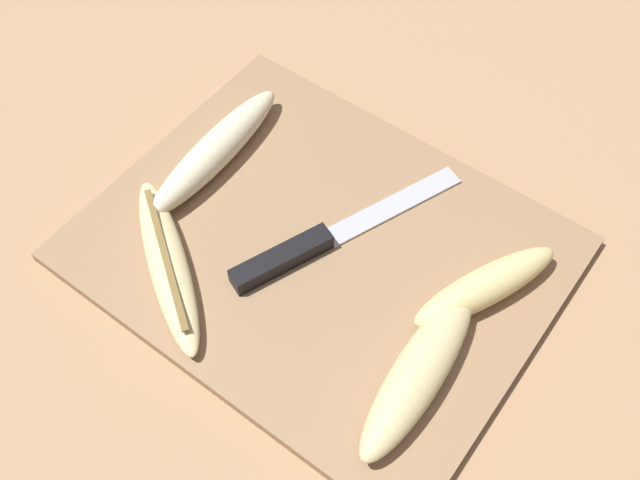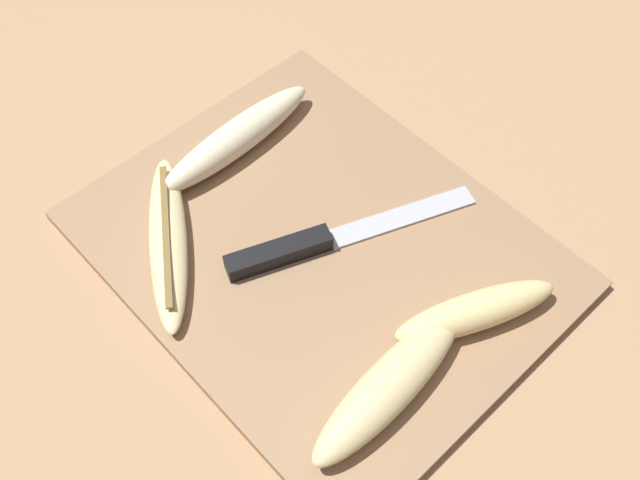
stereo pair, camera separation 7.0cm
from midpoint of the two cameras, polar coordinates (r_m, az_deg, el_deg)
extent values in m
plane|color=tan|center=(0.71, 2.78, -1.19)|extent=(4.00, 4.00, 0.00)
cube|color=#997551|center=(0.71, 2.80, -0.93)|extent=(0.42, 0.34, 0.01)
cube|color=black|center=(0.69, -0.29, -1.20)|extent=(0.06, 0.10, 0.02)
cube|color=#B7BABF|center=(0.73, 8.94, 1.53)|extent=(0.08, 0.15, 0.00)
ellipsoid|color=beige|center=(0.63, 8.52, -11.19)|extent=(0.05, 0.18, 0.03)
ellipsoid|color=beige|center=(0.70, -8.76, -0.25)|extent=(0.18, 0.14, 0.02)
cube|color=olive|center=(0.69, -8.88, 0.30)|extent=(0.13, 0.09, 0.00)
ellipsoid|color=beige|center=(0.76, -3.78, 7.63)|extent=(0.04, 0.20, 0.03)
ellipsoid|color=#EDD689|center=(0.67, 14.70, -5.52)|extent=(0.09, 0.15, 0.03)
camera|label=1|loc=(0.03, -87.13, 4.25)|focal=42.00mm
camera|label=2|loc=(0.03, 92.87, -4.25)|focal=42.00mm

